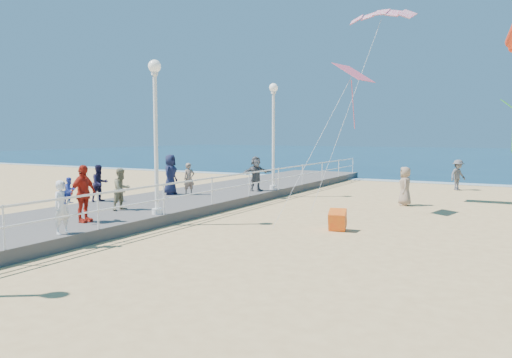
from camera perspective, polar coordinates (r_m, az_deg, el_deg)
The scene contains 20 objects.
ground at distance 15.08m, azimuth 4.70°, elevation -7.09°, with size 160.00×160.00×0.00m, color #E3BB76.
ocean at distance 78.75m, azimuth 24.44°, elevation 2.39°, with size 160.00×90.00×0.05m, color #0C2E4A.
surf_line at distance 34.63m, azimuth 18.71°, elevation -0.35°, with size 160.00×1.20×0.04m, color white.
boardwalk at distance 19.30m, azimuth -16.12°, elevation -3.97°, with size 5.00×44.00×0.40m, color #64605B.
railing at distance 17.52m, azimuth -10.52°, elevation -1.29°, with size 0.05×42.00×0.55m.
lamp_post_mid at distance 17.61m, azimuth -11.41°, elevation 6.58°, with size 0.44×0.44×5.32m.
lamp_post_far at distance 25.17m, azimuth 2.01°, elevation 6.22°, with size 0.44×0.44×5.32m.
woman_holding_toddler at distance 14.97m, azimuth -21.27°, elevation -3.02°, with size 0.55×0.36×1.51m, color white.
toddler_held at distance 14.89m, azimuth -20.52°, elevation -1.23°, with size 0.36×0.28×0.74m, color blue.
spectator_1 at distance 18.99m, azimuth -15.10°, elevation -1.13°, with size 0.75×0.58×1.54m, color gray.
spectator_3 at distance 16.70m, azimuth -19.16°, elevation -1.59°, with size 1.07×0.45×1.83m, color red.
spectator_4 at distance 23.35m, azimuth -9.77°, elevation 0.51°, with size 0.91×0.59×1.86m, color #1B203D.
spectator_5 at distance 24.59m, azimuth -0.00°, elevation 0.64°, with size 1.59×0.50×1.71m, color #58595D.
spectator_6 at distance 23.17m, azimuth -7.66°, elevation 0.01°, with size 0.53×0.35×1.47m, color #88715E.
spectator_7 at distance 21.67m, azimuth -17.43°, elevation -0.46°, with size 0.74×0.58×1.52m, color #191632.
beach_walker_a at distance 30.61m, azimuth 22.09°, elevation 0.43°, with size 1.13×0.65×1.75m, color #57585D.
beach_walker_c at distance 23.24m, azimuth 16.66°, elevation -0.79°, with size 0.85×0.55×1.74m, color gray.
box_kite at distance 16.75m, azimuth 9.30°, elevation -4.86°, with size 0.55×0.55×0.60m, color red.
kite_parafoil at distance 23.90m, azimuth 14.15°, elevation 17.99°, with size 2.92×0.90×0.30m, color #D41946, non-canonical shape.
kite_diamond_pink at distance 20.33m, azimuth 11.10°, elevation 11.83°, with size 1.39×1.39×0.02m, color #D9506A.
Camera 1 is at (6.00, -13.46, 3.19)m, focal length 35.00 mm.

